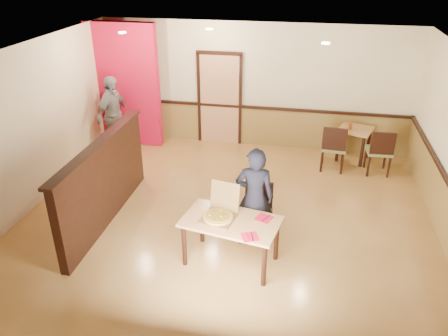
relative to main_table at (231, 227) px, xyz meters
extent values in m
plane|color=tan|center=(-0.27, 0.93, -0.62)|extent=(7.00, 7.00, 0.00)
plane|color=black|center=(-0.27, 0.93, 2.18)|extent=(7.00, 7.00, 0.00)
plane|color=#FCF2C5|center=(-0.27, 4.43, 0.78)|extent=(7.00, 0.00, 7.00)
plane|color=#FCF2C5|center=(-3.77, 0.93, 0.78)|extent=(0.00, 7.00, 7.00)
cube|color=olive|center=(-0.27, 4.40, -0.17)|extent=(7.00, 0.04, 0.90)
cube|color=black|center=(-0.27, 4.38, 0.30)|extent=(7.00, 0.06, 0.06)
cube|color=tan|center=(-1.07, 4.39, 0.43)|extent=(0.90, 0.06, 2.10)
cube|color=black|center=(-2.27, 0.73, 0.08)|extent=(0.14, 3.00, 1.40)
cube|color=black|center=(-2.27, 0.73, 0.80)|extent=(0.20, 3.10, 0.05)
cube|color=red|center=(-3.17, 3.93, 0.78)|extent=(1.60, 0.20, 2.78)
cylinder|color=#FFE8B2|center=(-2.57, 2.73, 2.16)|extent=(0.14, 0.14, 0.02)
cylinder|color=#FFE8B2|center=(-1.07, 3.43, 2.16)|extent=(0.14, 0.14, 0.02)
cylinder|color=#FFE8B2|center=(1.13, 2.43, 2.16)|extent=(0.14, 0.14, 0.02)
cube|color=tan|center=(0.00, 0.00, 0.09)|extent=(1.49, 1.02, 0.04)
cylinder|color=black|center=(-0.65, -0.19, -0.28)|extent=(0.07, 0.07, 0.69)
cylinder|color=black|center=(-0.53, 0.42, -0.28)|extent=(0.07, 0.07, 0.69)
cylinder|color=black|center=(0.53, -0.42, -0.28)|extent=(0.07, 0.07, 0.69)
cylinder|color=black|center=(0.65, 0.19, -0.28)|extent=(0.07, 0.07, 0.69)
cube|color=olive|center=(0.27, 0.65, -0.16)|extent=(0.51, 0.51, 0.06)
cube|color=black|center=(0.30, 0.86, 0.10)|extent=(0.45, 0.09, 0.45)
cylinder|color=black|center=(0.06, 0.47, -0.42)|extent=(0.04, 0.04, 0.41)
cylinder|color=black|center=(0.10, 0.86, -0.42)|extent=(0.04, 0.04, 0.41)
cylinder|color=black|center=(0.44, 0.43, -0.42)|extent=(0.04, 0.04, 0.41)
cylinder|color=black|center=(0.49, 0.82, -0.42)|extent=(0.04, 0.04, 0.41)
cube|color=olive|center=(1.54, 3.43, -0.13)|extent=(0.53, 0.53, 0.06)
cube|color=black|center=(1.52, 3.21, 0.15)|extent=(0.48, 0.08, 0.48)
cylinder|color=black|center=(1.76, 3.62, -0.41)|extent=(0.05, 0.05, 0.43)
cylinder|color=black|center=(1.73, 3.21, -0.41)|extent=(0.05, 0.05, 0.43)
cylinder|color=black|center=(1.35, 3.65, -0.41)|extent=(0.05, 0.05, 0.43)
cylinder|color=black|center=(1.32, 3.24, -0.41)|extent=(0.05, 0.05, 0.43)
cube|color=olive|center=(2.44, 3.43, -0.14)|extent=(0.52, 0.52, 0.06)
cube|color=black|center=(2.46, 3.21, 0.13)|extent=(0.47, 0.08, 0.46)
cylinder|color=black|center=(2.63, 3.65, -0.41)|extent=(0.05, 0.05, 0.42)
cylinder|color=black|center=(2.66, 3.25, -0.41)|extent=(0.05, 0.05, 0.42)
cylinder|color=black|center=(2.23, 3.62, -0.41)|extent=(0.05, 0.05, 0.42)
cylinder|color=black|center=(2.26, 3.22, -0.41)|extent=(0.05, 0.05, 0.42)
cube|color=tan|center=(1.99, 3.98, 0.08)|extent=(0.87, 0.87, 0.04)
cylinder|color=black|center=(1.66, 3.82, -0.28)|extent=(0.07, 0.07, 0.69)
cylinder|color=black|center=(1.83, 4.31, -0.28)|extent=(0.07, 0.07, 0.69)
cylinder|color=black|center=(2.15, 3.65, -0.28)|extent=(0.07, 0.07, 0.69)
cylinder|color=black|center=(2.32, 4.14, -0.28)|extent=(0.07, 0.07, 0.69)
imported|color=black|center=(0.26, 0.57, 0.19)|extent=(0.61, 0.42, 1.62)
imported|color=gray|center=(-3.27, 3.37, 0.26)|extent=(0.63, 1.10, 1.76)
cube|color=brown|center=(-0.19, -0.02, 0.12)|extent=(0.52, 0.52, 0.03)
cube|color=brown|center=(-0.14, 0.24, 0.36)|extent=(0.45, 0.17, 0.43)
cylinder|color=gold|center=(-0.19, -0.02, 0.15)|extent=(0.48, 0.48, 0.03)
cube|color=red|center=(0.32, -0.35, 0.11)|extent=(0.28, 0.28, 0.00)
cylinder|color=white|center=(0.29, -0.35, 0.12)|extent=(0.08, 0.18, 0.01)
cube|color=white|center=(0.35, -0.35, 0.11)|extent=(0.09, 0.19, 0.00)
cube|color=red|center=(0.45, 0.14, 0.11)|extent=(0.29, 0.29, 0.00)
cylinder|color=white|center=(0.42, 0.14, 0.12)|extent=(0.08, 0.18, 0.01)
cube|color=white|center=(0.48, 0.14, 0.11)|extent=(0.09, 0.19, 0.00)
cylinder|color=brown|center=(1.86, 3.89, 0.18)|extent=(0.06, 0.06, 0.15)
camera|label=1|loc=(0.90, -5.11, 3.57)|focal=35.00mm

